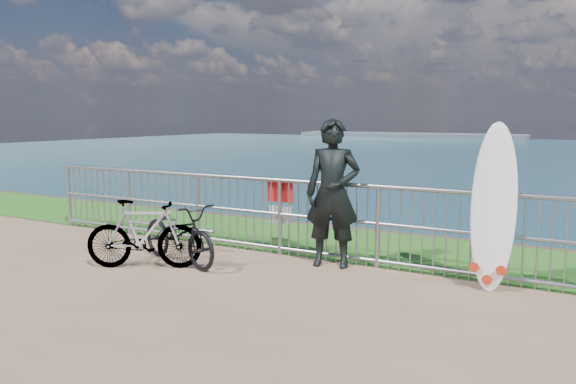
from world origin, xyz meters
The scene contains 8 objects.
grass_strip centered at (0.00, 2.70, 0.01)m, with size 120.00×120.00×0.00m, color #215D19.
seascape centered at (-43.75, 147.49, -4.03)m, with size 260.00×260.00×5.00m.
railing centered at (0.01, 1.60, 0.58)m, with size 10.06×0.10×1.13m.
surfer centered at (0.43, 1.41, 0.99)m, with size 0.73×0.48×1.99m, color black.
surfboard centered at (2.47, 1.44, 0.91)m, with size 0.55×0.50×1.97m.
bicycle_near centered at (-1.47, 0.50, 0.43)m, with size 0.56×1.62×0.85m, color black.
bicycle_far centered at (-1.71, 0.08, 0.46)m, with size 0.44×1.54×0.93m, color black.
bike_rack centered at (-2.23, 1.16, 0.29)m, with size 1.71×0.05×0.36m.
Camera 1 is at (3.53, -5.36, 2.03)m, focal length 35.00 mm.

